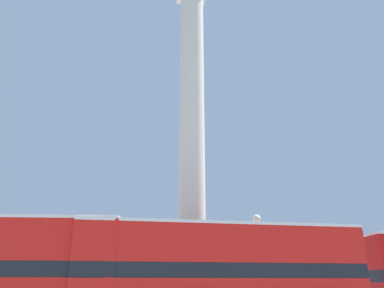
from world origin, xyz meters
name	(u,v)px	position (x,y,z in m)	size (l,w,h in m)	color
monument_column	(192,179)	(0.00, 0.00, 8.11)	(4.98, 4.98, 24.50)	beige
bus_b	(221,274)	(0.22, -6.91, 2.40)	(11.57, 3.24, 4.33)	red
street_lamp	(259,263)	(2.82, -3.81, 2.95)	(0.41, 0.41, 5.34)	black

